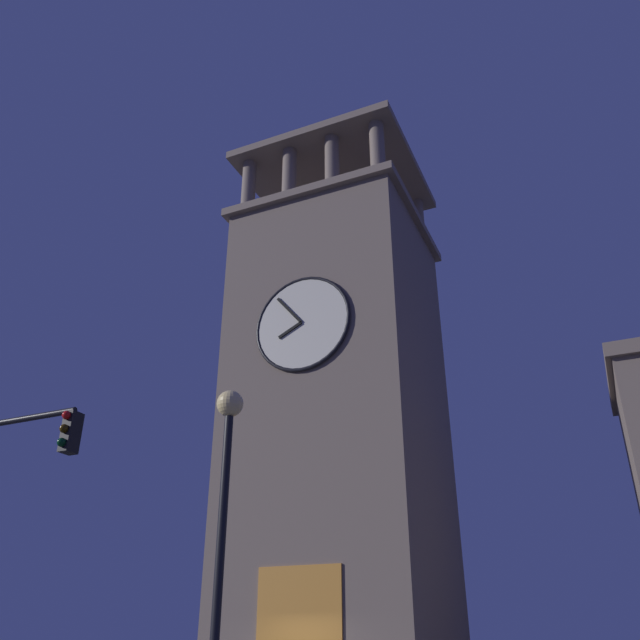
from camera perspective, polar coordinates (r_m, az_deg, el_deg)
clocktower at (r=29.15m, az=1.76°, el=-8.42°), size 8.65×8.43×26.86m
street_lamp at (r=10.41m, az=-8.42°, el=-14.54°), size 0.44×0.44×5.28m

